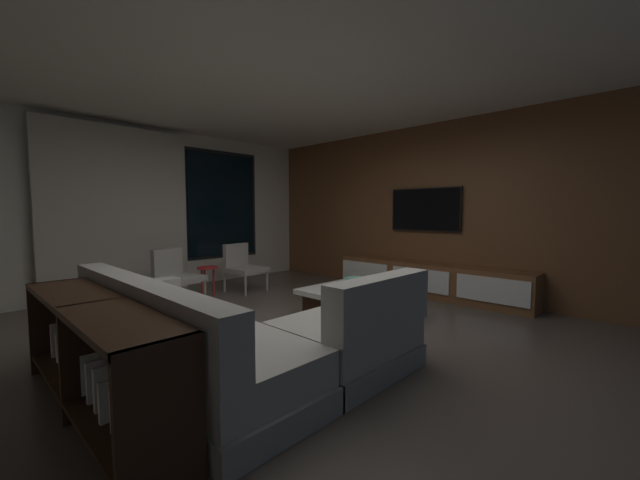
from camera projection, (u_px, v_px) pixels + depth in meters
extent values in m
plane|color=#564C44|center=(301.00, 343.00, 3.66)|extent=(9.20, 9.20, 0.00)
cube|color=silver|center=(151.00, 210.00, 6.09)|extent=(6.60, 0.12, 2.70)
cube|color=black|center=(222.00, 205.00, 6.97)|extent=(1.52, 0.02, 2.02)
cube|color=black|center=(222.00, 205.00, 6.96)|extent=(1.40, 0.03, 1.90)
cube|color=beige|center=(118.00, 213.00, 5.58)|extent=(2.10, 0.12, 2.60)
cube|color=brown|center=(443.00, 209.00, 5.75)|extent=(0.12, 7.80, 2.70)
plane|color=silver|center=(300.00, 64.00, 3.45)|extent=(8.20, 8.20, 0.00)
cube|color=gray|center=(188.00, 365.00, 2.91)|extent=(0.90, 2.50, 0.18)
cube|color=#B2ADA3|center=(188.00, 339.00, 2.89)|extent=(0.86, 2.42, 0.24)
cube|color=#B2ADA3|center=(140.00, 308.00, 2.62)|extent=(0.20, 2.50, 0.40)
cube|color=#B2ADA3|center=(134.00, 292.00, 3.68)|extent=(0.90, 0.20, 0.18)
cube|color=gray|center=(345.00, 358.00, 3.06)|extent=(1.10, 0.90, 0.18)
cube|color=#B2ADA3|center=(345.00, 333.00, 3.04)|extent=(1.07, 0.86, 0.24)
cube|color=#B2ADA3|center=(380.00, 303.00, 2.78)|extent=(1.10, 0.20, 0.40)
cube|color=beige|center=(130.00, 298.00, 3.09)|extent=(0.10, 0.36, 0.36)
cube|color=#B2A893|center=(175.00, 318.00, 2.50)|extent=(0.10, 0.36, 0.36)
cube|color=#321D10|center=(359.00, 306.00, 4.54)|extent=(1.00, 1.00, 0.30)
cube|color=white|center=(359.00, 291.00, 4.52)|extent=(1.16, 1.16, 0.06)
cube|color=#BCBD6E|center=(354.00, 285.00, 4.72)|extent=(0.30, 0.22, 0.02)
cube|color=#D1C962|center=(355.00, 283.00, 4.71)|extent=(0.24, 0.22, 0.03)
cube|color=#6C4760|center=(355.00, 281.00, 4.71)|extent=(0.30, 0.15, 0.02)
cube|color=#6CBFA8|center=(355.00, 279.00, 4.72)|extent=(0.22, 0.22, 0.03)
cylinder|color=#B2ADA0|center=(267.00, 280.00, 6.09)|extent=(0.04, 0.04, 0.36)
cylinder|color=#B2ADA0|center=(246.00, 285.00, 5.71)|extent=(0.04, 0.04, 0.36)
cylinder|color=#B2ADA0|center=(247.00, 277.00, 6.39)|extent=(0.04, 0.04, 0.36)
cylinder|color=#B2ADA0|center=(225.00, 281.00, 6.00)|extent=(0.04, 0.04, 0.36)
cube|color=#B2ADA3|center=(246.00, 270.00, 6.03)|extent=(0.61, 0.63, 0.08)
cube|color=#B2ADA3|center=(236.00, 255.00, 6.16)|extent=(0.49, 0.15, 0.38)
cylinder|color=#B2ADA0|center=(205.00, 290.00, 5.30)|extent=(0.04, 0.04, 0.36)
cylinder|color=#B2ADA0|center=(178.00, 297.00, 4.88)|extent=(0.04, 0.04, 0.36)
cylinder|color=#B2ADA0|center=(181.00, 287.00, 5.54)|extent=(0.04, 0.04, 0.36)
cylinder|color=#B2ADA0|center=(153.00, 293.00, 5.12)|extent=(0.04, 0.04, 0.36)
cube|color=#B2ADA3|center=(179.00, 279.00, 5.19)|extent=(0.67, 0.68, 0.08)
cube|color=#B2ADA3|center=(167.00, 262.00, 5.29)|extent=(0.49, 0.21, 0.38)
cylinder|color=red|center=(202.00, 282.00, 5.62)|extent=(0.03, 0.03, 0.46)
cylinder|color=red|center=(214.00, 281.00, 5.76)|extent=(0.03, 0.03, 0.46)
cylinder|color=red|center=(205.00, 281.00, 5.76)|extent=(0.03, 0.03, 0.46)
cylinder|color=red|center=(208.00, 268.00, 5.68)|extent=(0.32, 0.32, 0.02)
cube|color=brown|center=(427.00, 280.00, 5.70)|extent=(0.44, 3.10, 0.52)
cube|color=white|center=(492.00, 290.00, 4.81)|extent=(0.02, 0.93, 0.33)
cube|color=white|center=(420.00, 280.00, 5.53)|extent=(0.02, 0.93, 0.33)
cube|color=white|center=(364.00, 272.00, 6.25)|extent=(0.02, 0.93, 0.33)
cube|color=black|center=(482.00, 298.00, 5.09)|extent=(0.33, 0.68, 0.19)
cube|color=#697BB8|center=(501.00, 303.00, 4.91)|extent=(0.03, 0.04, 0.14)
cube|color=#A14C9D|center=(493.00, 301.00, 4.98)|extent=(0.03, 0.04, 0.15)
cube|color=#B5BC8A|center=(485.00, 299.00, 5.05)|extent=(0.03, 0.04, 0.18)
cube|color=slate|center=(478.00, 297.00, 5.12)|extent=(0.03, 0.04, 0.18)
cube|color=#6748B5|center=(470.00, 297.00, 5.20)|extent=(0.03, 0.04, 0.16)
cube|color=#775B5E|center=(463.00, 296.00, 5.27)|extent=(0.03, 0.04, 0.16)
cube|color=black|center=(425.00, 210.00, 5.85)|extent=(0.04, 1.19, 0.68)
cube|color=black|center=(425.00, 210.00, 5.84)|extent=(0.05, 1.15, 0.64)
cube|color=#321D10|center=(92.00, 305.00, 2.31)|extent=(0.40, 2.10, 0.04)
cube|color=#321D10|center=(97.00, 393.00, 2.36)|extent=(0.38, 2.04, 0.03)
cube|color=#321D10|center=(162.00, 423.00, 1.63)|extent=(0.40, 0.04, 0.74)
cube|color=#321D10|center=(59.00, 324.00, 3.05)|extent=(0.40, 0.04, 0.74)
cube|color=#321D10|center=(95.00, 359.00, 2.34)|extent=(0.38, 0.03, 0.74)
cube|color=silver|center=(150.00, 428.00, 1.74)|extent=(0.18, 0.04, 0.24)
cube|color=white|center=(139.00, 417.00, 1.85)|extent=(0.18, 0.04, 0.23)
cube|color=white|center=(129.00, 406.00, 1.95)|extent=(0.18, 0.04, 0.23)
cube|color=silver|center=(117.00, 398.00, 2.04)|extent=(0.18, 0.04, 0.23)
cube|color=silver|center=(111.00, 386.00, 2.15)|extent=(0.18, 0.04, 0.26)
cube|color=silver|center=(103.00, 379.00, 2.25)|extent=(0.18, 0.04, 0.25)
cube|color=white|center=(96.00, 371.00, 2.35)|extent=(0.18, 0.04, 0.26)
cube|color=white|center=(89.00, 365.00, 2.45)|extent=(0.18, 0.04, 0.26)
cube|color=silver|center=(84.00, 360.00, 2.55)|extent=(0.18, 0.04, 0.24)
cube|color=silver|center=(78.00, 353.00, 2.65)|extent=(0.18, 0.04, 0.26)
cube|color=silver|center=(73.00, 349.00, 2.75)|extent=(0.18, 0.04, 0.25)
cube|color=silver|center=(70.00, 346.00, 2.86)|extent=(0.18, 0.04, 0.22)
cube|color=white|center=(64.00, 339.00, 2.95)|extent=(0.18, 0.04, 0.26)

